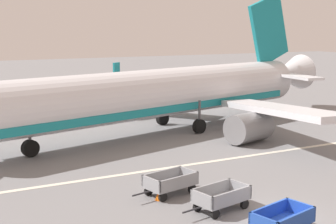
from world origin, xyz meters
TOP-DOWN VIEW (x-y plane):
  - ground_plane at (0.00, 0.00)m, footprint 220.00×220.00m
  - apron_stripe at (0.00, 8.96)m, footprint 120.00×0.36m
  - airplane at (3.70, 18.03)m, footprint 37.25×30.17m
  - baggage_cart_second_in_row at (-1.06, -1.34)m, footprint 3.62×1.95m
  - baggage_cart_third_in_row at (-1.74, 2.00)m, footprint 3.63×1.89m
  - baggage_cart_fourth_in_row at (-2.81, 4.90)m, footprint 3.63×1.90m
  - traffic_cone_near_plane at (-3.64, 4.44)m, footprint 0.42×0.42m

SIDE VIEW (x-z plane):
  - ground_plane at x=0.00m, z-range 0.00..0.00m
  - apron_stripe at x=0.00m, z-range 0.00..0.01m
  - traffic_cone_near_plane at x=-3.64m, z-range 0.00..0.56m
  - baggage_cart_second_in_row at x=-1.06m, z-range 0.07..1.14m
  - baggage_cart_third_in_row at x=-1.74m, z-range 0.07..1.14m
  - baggage_cart_fourth_in_row at x=-2.81m, z-range 0.07..1.14m
  - airplane at x=3.70m, z-range -2.62..8.72m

